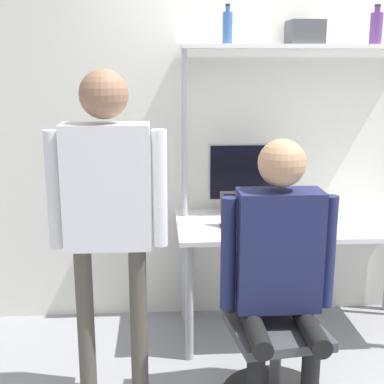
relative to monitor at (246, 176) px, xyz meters
name	(u,v)px	position (x,y,z in m)	size (l,w,h in m)	color
ground_plane	(312,361)	(0.34, -0.56, -1.04)	(12.00, 12.00, 0.00)	gray
wall_back	(291,126)	(0.34, 0.20, 0.31)	(8.00, 0.06, 2.70)	silver
desk	(301,235)	(0.34, -0.18, -0.35)	(1.61, 0.71, 0.77)	white
shelf_unit	(300,93)	(0.34, 0.02, 0.54)	(1.53, 0.28, 1.88)	white
monitor	(246,176)	(0.00, 0.00, 0.00)	(0.51, 0.20, 0.49)	#B7B7BC
laptop	(250,218)	(-0.02, -0.28, -0.21)	(0.36, 0.23, 0.22)	#333338
cell_phone	(293,229)	(0.24, -0.34, -0.26)	(0.07, 0.15, 0.01)	#264C8C
office_chair	(273,353)	(0.01, -0.92, -0.76)	(0.56, 0.56, 0.91)	black
person_seated	(280,256)	(0.01, -0.96, -0.20)	(0.58, 0.48, 1.42)	black
person_standing	(108,197)	(-0.83, -0.85, 0.08)	(0.59, 0.24, 1.74)	#4C473D
bottle_purple	(376,28)	(0.81, 0.02, 0.95)	(0.08, 0.08, 0.24)	#593372
bottle_blue	(228,27)	(-0.14, 0.02, 0.95)	(0.06, 0.06, 0.24)	#335999
storage_box	(305,32)	(0.35, 0.02, 0.92)	(0.21, 0.22, 0.15)	#4C4C51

